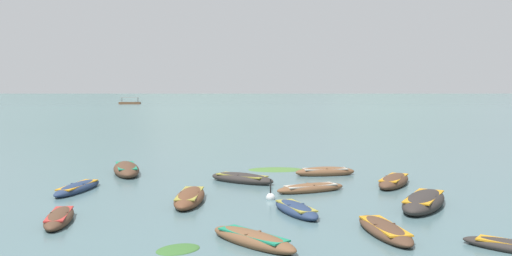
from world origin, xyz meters
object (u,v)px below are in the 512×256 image
Objects in this scene: rowboat_13 at (424,202)px; rowboat_8 at (242,179)px; rowboat_6 at (59,218)px; mooring_buoy at (271,197)px; rowboat_9 at (78,188)px; rowboat_3 at (126,169)px; rowboat_1 at (325,172)px; rowboat_10 at (394,181)px; ferry_0 at (130,103)px; rowboat_0 at (253,239)px; rowboat_4 at (311,188)px; rowboat_5 at (384,230)px; rowboat_11 at (190,198)px; rowboat_7 at (296,209)px.

rowboat_8 is at bearing 143.91° from rowboat_13.
mooring_buoy reaches higher than rowboat_6.
rowboat_3 is at bearing 82.17° from rowboat_9.
mooring_buoy is at bearing -113.23° from rowboat_1.
rowboat_10 is (7.19, -0.54, 0.01)m from rowboat_8.
rowboat_0 is at bearing -73.14° from ferry_0.
rowboat_1 is at bearing 77.57° from rowboat_4.
rowboat_10 is (13.59, -3.02, -0.03)m from rowboat_3.
rowboat_3 is 1.20× the size of rowboat_9.
rowboat_4 is (9.60, -4.75, -0.08)m from rowboat_3.
rowboat_1 is at bearing 94.09° from rowboat_5.
rowboat_11 is 166.76m from ferry_0.
rowboat_8 reaches higher than rowboat_1.
rowboat_7 is at bearing -23.03° from rowboat_11.
rowboat_3 is 12.63m from rowboat_7.
rowboat_10 is at bearing -70.10° from ferry_0.
rowboat_1 is 4.85m from rowboat_8.
rowboat_0 is 0.41× the size of ferry_0.
rowboat_7 is at bearing -128.44° from rowboat_10.
ferry_0 is (-49.15, 155.09, 0.27)m from rowboat_8.
rowboat_5 is (11.46, -11.77, -0.08)m from rowboat_3.
rowboat_4 is 3.93m from rowboat_8.
rowboat_5 is at bearing -85.91° from rowboat_1.
rowboat_6 is 1.01× the size of rowboat_7.
rowboat_11 is 9.08m from rowboat_13.
rowboat_10 reaches higher than rowboat_5.
rowboat_13 is at bearing -3.40° from rowboat_11.
rowboat_5 is 9.01m from rowboat_10.
rowboat_8 is (-3.20, 2.28, 0.03)m from rowboat_4.
rowboat_5 is 1.15× the size of rowboat_7.
rowboat_5 is 6.34m from mooring_buoy.
rowboat_0 is at bearing -60.22° from rowboat_3.
rowboat_4 is (2.15, 8.27, -0.01)m from rowboat_0.
rowboat_0 is at bearing -44.13° from rowboat_9.
mooring_buoy is at bearing -134.14° from rowboat_4.
rowboat_5 is 173.09m from ferry_0.
mooring_buoy is (-0.96, 2.49, -0.06)m from rowboat_7.
rowboat_8 reaches higher than rowboat_7.
rowboat_5 is 1.01× the size of rowboat_8.
ferry_0 is at bearing 108.25° from rowboat_5.
rowboat_3 reaches higher than rowboat_6.
rowboat_11 is 0.53× the size of ferry_0.
rowboat_6 is at bearing -149.03° from rowboat_10.
rowboat_0 is 0.90× the size of rowboat_4.
rowboat_9 is at bearing 151.28° from rowboat_5.
ferry_0 is at bearing 104.93° from rowboat_9.
rowboat_1 is 10.62m from rowboat_3.
rowboat_11 is (-1.75, -4.79, 0.01)m from rowboat_8.
rowboat_4 is at bearing -26.34° from rowboat_3.
rowboat_5 is 3.80m from rowboat_7.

